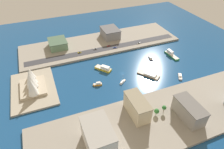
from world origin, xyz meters
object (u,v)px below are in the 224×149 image
(patrol_launch_navy, at_px, (151,58))
(taxi_yellow_cab, at_px, (80,52))
(van_white, at_px, (139,43))
(traffic_light_waterfront, at_px, (117,46))
(water_taxi_orange, at_px, (98,84))
(warehouse_low_gray, at_px, (110,33))
(sailboat_small_white, at_px, (123,82))
(barge_flat_brown, at_px, (149,74))
(terminal_long_green, at_px, (58,44))
(pickup_red, at_px, (109,46))
(office_block_beige, at_px, (137,107))
(ferry_yellow_fast, at_px, (104,68))
(hotel_broad_white, at_px, (98,137))
(yacht_sleek_gray, at_px, (180,76))
(ferry_green_doubledeck, at_px, (171,54))
(hatchback_blue, at_px, (115,47))
(carpark_squat_concrete, at_px, (189,111))
(opera_landmark, at_px, (31,82))
(sedan_silver, at_px, (95,49))

(patrol_launch_navy, height_order, taxi_yellow_cab, taxi_yellow_cab)
(van_white, xyz_separation_m, traffic_light_waterfront, (-3.56, 37.37, 3.40))
(water_taxi_orange, relative_size, warehouse_low_gray, 0.36)
(sailboat_small_white, distance_m, barge_flat_brown, 36.20)
(terminal_long_green, bearing_deg, pickup_red, -110.30)
(office_block_beige, bearing_deg, ferry_yellow_fast, 2.33)
(water_taxi_orange, distance_m, taxi_yellow_cab, 73.88)
(ferry_yellow_fast, xyz_separation_m, hotel_broad_white, (-103.61, 41.78, 12.40))
(hotel_broad_white, relative_size, terminal_long_green, 1.09)
(taxi_yellow_cab, bearing_deg, patrol_launch_navy, -118.07)
(patrol_launch_navy, bearing_deg, barge_flat_brown, 146.74)
(office_block_beige, bearing_deg, sailboat_small_white, -9.45)
(ferry_yellow_fast, bearing_deg, office_block_beige, -177.67)
(yacht_sleek_gray, height_order, ferry_green_doubledeck, ferry_green_doubledeck)
(taxi_yellow_cab, bearing_deg, traffic_light_waterfront, -100.51)
(hatchback_blue, bearing_deg, carpark_squat_concrete, -174.52)
(carpark_squat_concrete, relative_size, opera_landmark, 0.77)
(ferry_green_doubledeck, bearing_deg, sedan_silver, 61.47)
(hotel_broad_white, bearing_deg, patrol_launch_navy, -46.95)
(office_block_beige, xyz_separation_m, van_white, (125.17, -68.66, -8.55))
(barge_flat_brown, relative_size, yacht_sleek_gray, 2.07)
(taxi_yellow_cab, relative_size, hatchback_blue, 1.12)
(barge_flat_brown, bearing_deg, water_taxi_orange, 84.83)
(carpark_squat_concrete, bearing_deg, sedan_silver, 15.39)
(ferry_yellow_fast, height_order, office_block_beige, office_block_beige)
(sailboat_small_white, bearing_deg, sedan_silver, 5.22)
(pickup_red, bearing_deg, taxi_yellow_cab, 93.01)
(sailboat_small_white, relative_size, sedan_silver, 2.16)
(warehouse_low_gray, xyz_separation_m, taxi_yellow_cab, (-30.82, 59.08, -6.30))
(office_block_beige, distance_m, terminal_long_green, 167.21)
(patrol_launch_navy, height_order, opera_landmark, opera_landmark)
(yacht_sleek_gray, xyz_separation_m, opera_landmark, (43.06, 168.29, 9.55))
(sailboat_small_white, height_order, warehouse_low_gray, warehouse_low_gray)
(traffic_light_waterfront, bearing_deg, carpark_squat_concrete, -175.11)
(pickup_red, bearing_deg, water_taxi_orange, 150.46)
(hatchback_blue, distance_m, van_white, 39.26)
(water_taxi_orange, height_order, pickup_red, pickup_red)
(van_white, distance_m, opera_landmark, 166.00)
(sedan_silver, bearing_deg, warehouse_low_gray, -49.75)
(hatchback_blue, bearing_deg, office_block_beige, 166.84)
(sedan_silver, bearing_deg, water_taxi_orange, 163.89)
(office_block_beige, distance_m, sedan_silver, 132.91)
(ferry_yellow_fast, xyz_separation_m, sedan_silver, (48.60, -4.57, 1.47))
(opera_landmark, bearing_deg, water_taxi_orange, -105.78)
(sailboat_small_white, bearing_deg, ferry_yellow_fast, 20.19)
(barge_flat_brown, height_order, traffic_light_waterfront, traffic_light_waterfront)
(water_taxi_orange, distance_m, hotel_broad_white, 82.30)
(pickup_red, bearing_deg, ferry_yellow_fast, 152.38)
(terminal_long_green, xyz_separation_m, van_white, (-34.98, -116.57, -4.68))
(terminal_long_green, xyz_separation_m, sedan_silver, (-27.52, -49.06, -4.74))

